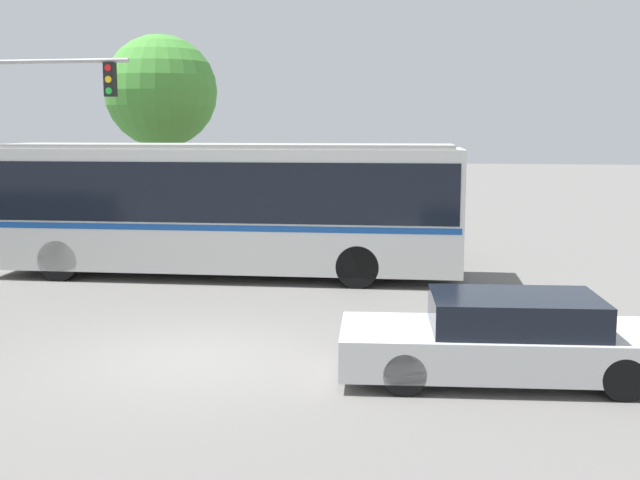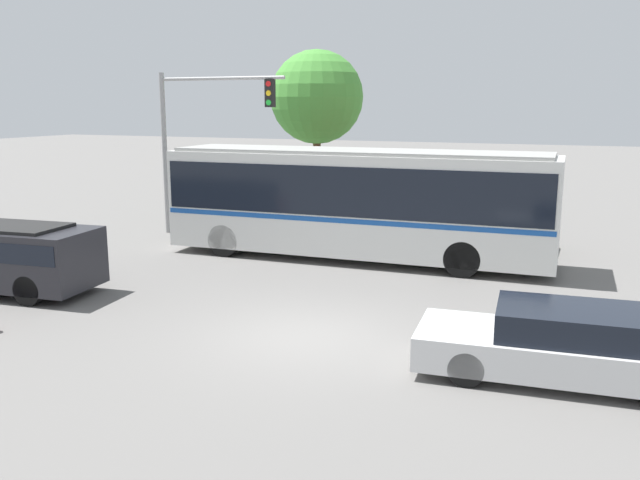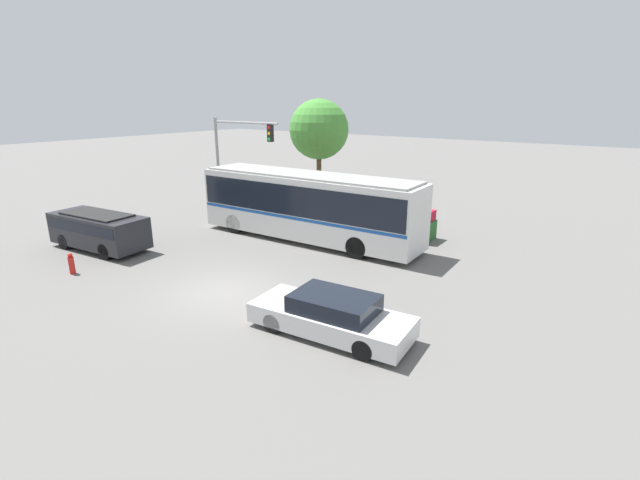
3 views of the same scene
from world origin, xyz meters
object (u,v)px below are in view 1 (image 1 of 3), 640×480
traffic_light_pole (12,122)px  street_tree_left (161,92)px  city_bus (226,202)px  sedan_foreground (508,340)px

traffic_light_pole → street_tree_left: bearing=64.7°
city_bus → traffic_light_pole: traffic_light_pole is taller
sedan_foreground → street_tree_left: street_tree_left is taller
city_bus → sedan_foreground: 9.63m
sedan_foreground → street_tree_left: 17.69m
sedan_foreground → street_tree_left: bearing=-57.9°
sedan_foreground → traffic_light_pole: (-12.72, 8.61, 3.23)m
sedan_foreground → city_bus: bearing=-53.7°
traffic_light_pole → street_tree_left: size_ratio=0.84×
sedan_foreground → street_tree_left: (-10.30, 13.73, 4.27)m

